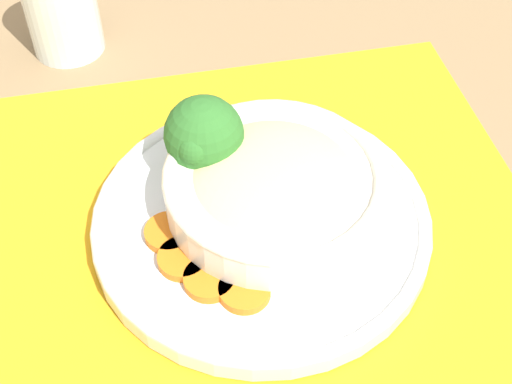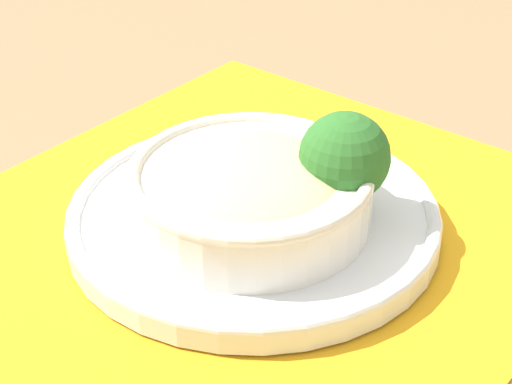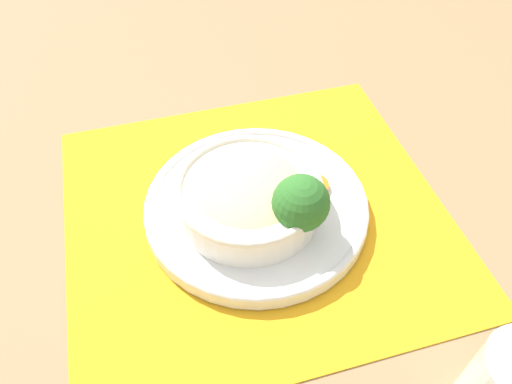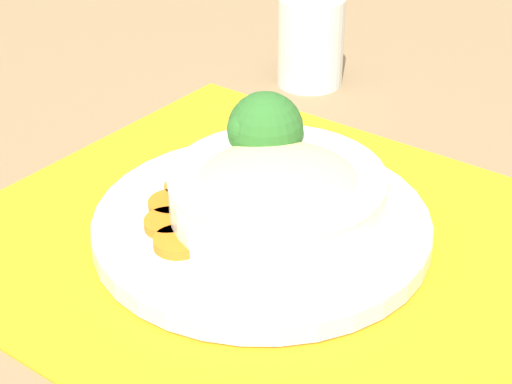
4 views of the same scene
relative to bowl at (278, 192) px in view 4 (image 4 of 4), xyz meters
name	(u,v)px [view 4 (image 4 of 4)]	position (x,y,z in m)	size (l,w,h in m)	color
ground_plane	(262,239)	(-0.01, 0.01, -0.05)	(4.00, 4.00, 0.00)	#8C704C
placemat	(262,237)	(-0.01, 0.01, -0.04)	(0.46, 0.49, 0.00)	orange
plate	(262,224)	(-0.01, 0.01, -0.03)	(0.28, 0.28, 0.02)	silver
bowl	(278,192)	(0.00, 0.00, 0.00)	(0.18, 0.18, 0.05)	silver
broccoli_floret	(265,130)	(0.04, 0.05, 0.02)	(0.07, 0.07, 0.08)	#759E51
carrot_slice_near	(187,189)	(-0.02, 0.09, -0.02)	(0.04, 0.04, 0.01)	orange
carrot_slice_middle	(172,205)	(-0.04, 0.08, -0.02)	(0.04, 0.04, 0.01)	orange
carrot_slice_far	(168,223)	(-0.07, 0.06, -0.02)	(0.04, 0.04, 0.01)	orange
carrot_slice_extra	(178,242)	(-0.08, 0.03, -0.02)	(0.04, 0.04, 0.01)	orange
water_glass	(310,46)	(0.27, 0.18, 0.00)	(0.07, 0.07, 0.10)	silver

